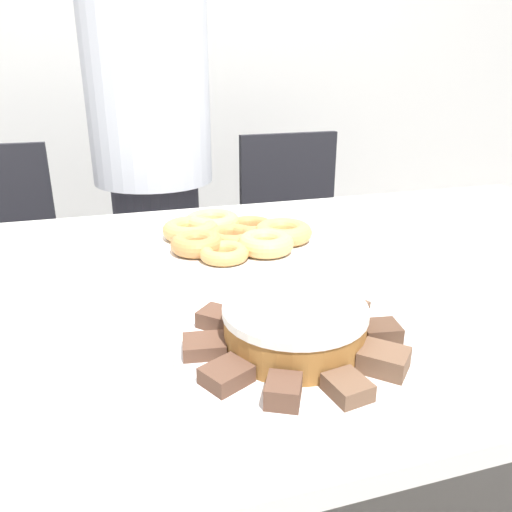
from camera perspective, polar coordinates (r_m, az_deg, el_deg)
name	(u,v)px	position (r m, az deg, el deg)	size (l,w,h in m)	color
wall_back	(155,31)	(2.47, -11.50, 23.88)	(8.00, 0.05, 2.60)	silver
table	(263,308)	(0.98, 0.85, -5.97)	(2.00, 1.02, 0.78)	silver
person_standing	(153,166)	(1.77, -11.65, 10.03)	(0.40, 0.40, 1.60)	#383842
office_chair_right	(301,261)	(1.95, 5.15, -0.63)	(0.46, 0.46, 0.91)	black
plate_cake	(294,349)	(0.70, 4.35, -10.54)	(0.33, 0.33, 0.01)	white
plate_donuts	(232,244)	(1.10, -2.74, 1.33)	(0.40, 0.40, 0.01)	white
frosted_cake	(295,326)	(0.68, 4.44, -7.98)	(0.20, 0.20, 0.06)	#9E662D
lamington_0	(283,391)	(0.59, 3.15, -15.15)	(0.06, 0.06, 0.03)	brown
lamington_1	(348,387)	(0.61, 10.42, -14.54)	(0.05, 0.06, 0.02)	brown
lamington_2	(384,360)	(0.66, 14.40, -11.43)	(0.08, 0.08, 0.03)	brown
lamington_3	(380,332)	(0.73, 14.00, -8.41)	(0.06, 0.05, 0.02)	#513828
lamington_4	(348,310)	(0.78, 10.46, -6.05)	(0.07, 0.06, 0.02)	brown
lamington_5	(302,301)	(0.80, 5.28, -5.11)	(0.06, 0.06, 0.02)	brown
lamington_6	(255,303)	(0.79, -0.13, -5.44)	(0.05, 0.05, 0.02)	brown
lamington_7	(218,318)	(0.74, -4.38, -7.10)	(0.07, 0.07, 0.02)	brown
lamington_8	(204,346)	(0.68, -5.94, -10.19)	(0.06, 0.06, 0.02)	brown
lamington_9	(226,375)	(0.62, -3.41, -13.40)	(0.07, 0.07, 0.02)	brown
donut_0	(232,236)	(1.09, -2.75, 2.30)	(0.11, 0.11, 0.03)	#C68447
donut_1	(266,243)	(1.03, 1.12, 1.45)	(0.12, 0.12, 0.04)	#E5AD66
donut_2	(283,232)	(1.10, 3.13, 2.74)	(0.13, 0.13, 0.04)	tan
donut_3	(250,227)	(1.15, -0.71, 3.35)	(0.11, 0.11, 0.03)	#C68447
donut_4	(212,222)	(1.18, -5.01, 3.93)	(0.13, 0.13, 0.04)	#E5AD66
donut_5	(191,230)	(1.13, -7.46, 3.00)	(0.13, 0.13, 0.04)	tan
donut_6	(197,244)	(1.03, -6.78, 1.40)	(0.11, 0.11, 0.04)	#C68447
donut_7	(224,253)	(0.99, -3.66, 0.33)	(0.10, 0.10, 0.03)	tan
napkin	(487,240)	(1.25, 24.86, 1.70)	(0.14, 0.12, 0.01)	white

